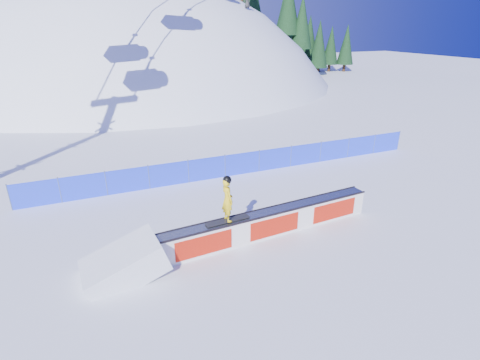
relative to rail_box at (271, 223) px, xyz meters
name	(u,v)px	position (x,y,z in m)	size (l,w,h in m)	color
ground	(283,209)	(1.51, 1.75, -0.52)	(160.00, 160.00, 0.00)	white
snow_hill	(148,199)	(1.51, 43.75, -18.52)	(64.00, 64.00, 64.00)	white
treeline	(295,16)	(26.23, 43.18, 8.13)	(23.56, 12.14, 19.99)	#311E13
safety_fence	(242,164)	(1.51, 6.25, 0.08)	(22.05, 0.05, 1.30)	#1F3BF8
rail_box	(271,223)	(0.00, 0.00, 0.00)	(8.85, 1.23, 1.06)	white
snow_ramp	(126,274)	(-5.50, -0.38, -0.52)	(2.53, 1.69, 0.95)	white
snowboarder	(227,199)	(-1.82, -0.13, 1.39)	(1.67, 0.61, 1.73)	black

